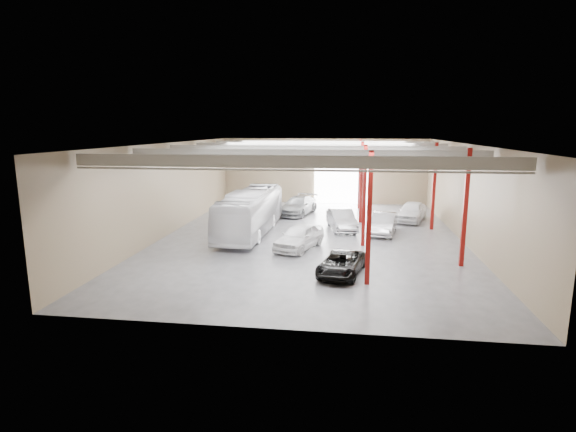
% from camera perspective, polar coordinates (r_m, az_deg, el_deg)
% --- Properties ---
extents(depot_shell, '(22.12, 32.12, 7.06)m').
position_cam_1_polar(depot_shell, '(33.65, 3.33, 5.76)').
color(depot_shell, '#4B4A50').
rests_on(depot_shell, ground).
extents(coach_bus, '(3.11, 12.22, 3.39)m').
position_cam_1_polar(coach_bus, '(35.02, -4.76, 0.53)').
color(coach_bus, silver).
rests_on(coach_bus, ground).
extents(black_sedan, '(3.02, 4.91, 1.27)m').
position_cam_1_polar(black_sedan, '(25.43, 6.78, -6.03)').
color(black_sedan, black).
rests_on(black_sedan, ground).
extents(car_row_a, '(3.55, 5.34, 1.69)m').
position_cam_1_polar(car_row_a, '(30.56, 1.44, -2.63)').
color(car_row_a, white).
rests_on(car_row_a, ground).
extents(car_row_b, '(2.78, 5.28, 1.65)m').
position_cam_1_polar(car_row_b, '(36.54, 6.83, -0.46)').
color(car_row_b, '#B3B3B8').
rests_on(car_row_b, ground).
extents(car_row_c, '(3.73, 6.22, 1.69)m').
position_cam_1_polar(car_row_c, '(42.81, 1.31, 1.34)').
color(car_row_c, gray).
rests_on(car_row_c, ground).
extents(car_right_near, '(2.58, 5.14, 1.62)m').
position_cam_1_polar(car_right_near, '(35.71, 12.05, -0.93)').
color(car_right_near, '#B8B8BD').
rests_on(car_right_near, ground).
extents(car_right_far, '(3.52, 5.42, 1.72)m').
position_cam_1_polar(car_right_far, '(41.14, 15.42, 0.56)').
color(car_right_far, white).
rests_on(car_right_far, ground).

